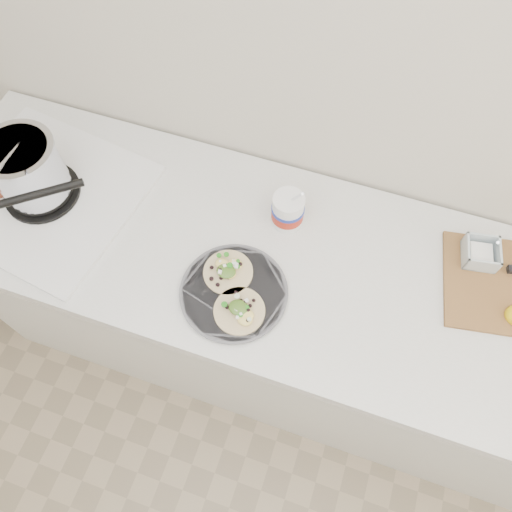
% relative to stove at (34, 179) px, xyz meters
% --- Properties ---
extents(counter, '(2.44, 0.66, 0.90)m').
position_rel_stove_xyz_m(counter, '(0.87, 0.04, -0.54)').
color(counter, silver).
rests_on(counter, ground).
extents(stove, '(0.62, 0.59, 0.26)m').
position_rel_stove_xyz_m(stove, '(0.00, 0.00, 0.00)').
color(stove, silver).
rests_on(stove, counter).
extents(taco_plate, '(0.30, 0.30, 0.04)m').
position_rel_stove_xyz_m(taco_plate, '(0.66, -0.12, -0.07)').
color(taco_plate, '#56555C').
rests_on(taco_plate, counter).
extents(tub, '(0.10, 0.10, 0.21)m').
position_rel_stove_xyz_m(tub, '(0.73, 0.15, -0.02)').
color(tub, white).
rests_on(tub, counter).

